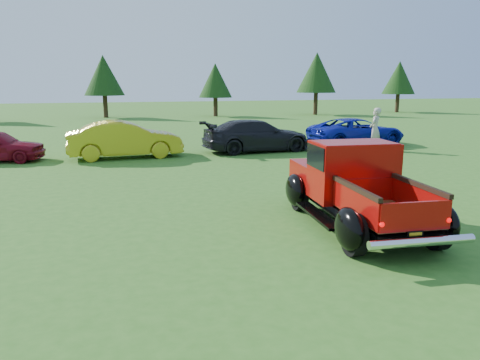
{
  "coord_description": "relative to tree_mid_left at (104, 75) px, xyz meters",
  "views": [
    {
      "loc": [
        -2.81,
        -9.16,
        2.94
      ],
      "look_at": [
        -0.19,
        0.2,
        0.88
      ],
      "focal_mm": 35.0,
      "sensor_mm": 36.0,
      "label": 1
    }
  ],
  "objects": [
    {
      "name": "ground",
      "position": [
        3.0,
        -31.0,
        -3.38
      ],
      "size": [
        120.0,
        120.0,
        0.0
      ],
      "primitive_type": "plane",
      "color": "#31651D",
      "rests_on": "ground"
    },
    {
      "name": "show_car_blue",
      "position": [
        11.27,
        -20.71,
        -2.75
      ],
      "size": [
        4.74,
        2.56,
        1.26
      ],
      "primitive_type": "imported",
      "rotation": [
        0.0,
        0.0,
        1.68
      ],
      "color": "#0D1899",
      "rests_on": "ground"
    },
    {
      "name": "tree_east",
      "position": [
        18.0,
        -1.5,
        0.27
      ],
      "size": [
        3.46,
        3.46,
        5.4
      ],
      "color": "#332114",
      "rests_on": "ground"
    },
    {
      "name": "pickup_truck",
      "position": [
        5.04,
        -31.57,
        -2.57
      ],
      "size": [
        2.48,
        4.76,
        1.72
      ],
      "rotation": [
        0.0,
        0.0,
        -0.08
      ],
      "color": "black",
      "rests_on": "ground"
    },
    {
      "name": "show_car_grey",
      "position": [
        6.21,
        -21.29,
        -2.71
      ],
      "size": [
        4.77,
        2.25,
        1.35
      ],
      "primitive_type": "imported",
      "rotation": [
        0.0,
        0.0,
        1.65
      ],
      "color": "black",
      "rests_on": "ground"
    },
    {
      "name": "tree_far_east",
      "position": [
        27.0,
        -0.5,
        -0.14
      ],
      "size": [
        3.07,
        3.07,
        4.8
      ],
      "color": "#332114",
      "rests_on": "ground"
    },
    {
      "name": "tree_mid_right",
      "position": [
        9.0,
        -1.0,
        -0.41
      ],
      "size": [
        2.82,
        2.82,
        4.4
      ],
      "color": "#332114",
      "rests_on": "ground"
    },
    {
      "name": "spectator",
      "position": [
        11.2,
        -22.37,
        -2.47
      ],
      "size": [
        0.79,
        0.78,
        1.83
      ],
      "primitive_type": "imported",
      "rotation": [
        0.0,
        0.0,
        3.9
      ],
      "color": "#B0A598",
      "rests_on": "ground"
    },
    {
      "name": "show_car_yellow",
      "position": [
        0.75,
        -21.53,
        -2.67
      ],
      "size": [
        4.44,
        1.8,
        1.43
      ],
      "primitive_type": "imported",
      "rotation": [
        0.0,
        0.0,
        1.64
      ],
      "color": "gold",
      "rests_on": "ground"
    },
    {
      "name": "tree_mid_left",
      "position": [
        0.0,
        0.0,
        0.0
      ],
      "size": [
        3.2,
        3.2,
        5.0
      ],
      "color": "#332114",
      "rests_on": "ground"
    }
  ]
}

